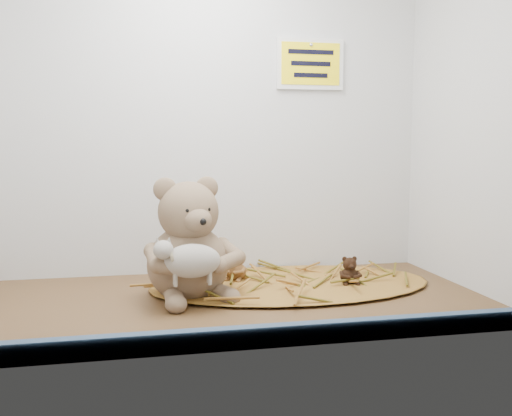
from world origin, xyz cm
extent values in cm
cube|color=#492D19|center=(0.00, 0.00, 0.00)|extent=(120.00, 60.00, 0.40)
cube|color=silver|center=(0.00, 30.00, 45.00)|extent=(120.00, 0.40, 90.00)
cube|color=silver|center=(60.00, 0.00, 45.00)|extent=(0.40, 60.00, 90.00)
cube|color=#394D6C|center=(0.00, -28.80, 1.80)|extent=(119.28, 2.20, 3.60)
ellipsoid|color=brown|center=(20.03, 10.04, 0.66)|extent=(67.82, 39.38, 1.31)
cube|color=yellow|center=(30.00, 29.40, 55.00)|extent=(16.00, 1.20, 11.00)
camera|label=1|loc=(-15.51, -118.93, 33.58)|focal=40.00mm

